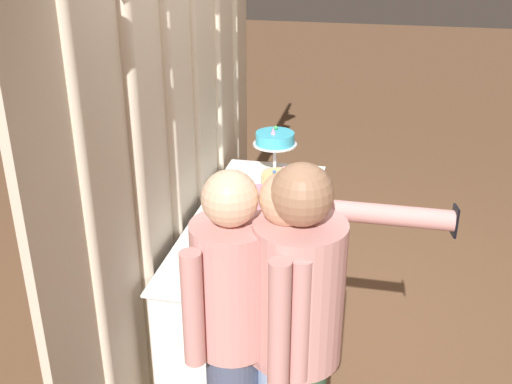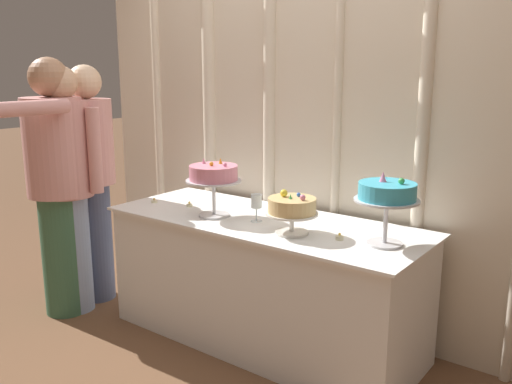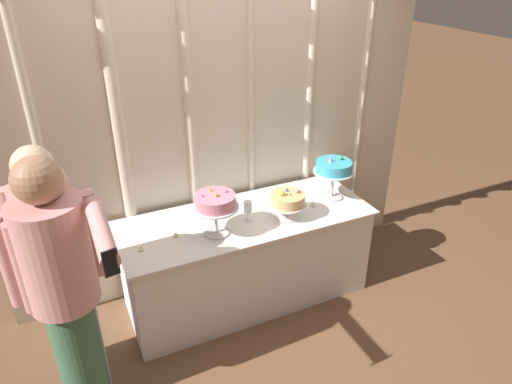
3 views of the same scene
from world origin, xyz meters
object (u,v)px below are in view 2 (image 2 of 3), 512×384
guest_girl_blue_dress (56,179)px  tealight_near_left (189,205)px  wine_glass (256,202)px  cake_table (264,281)px  tealight_far_left (155,201)px  guest_man_dark_suit (91,175)px  cake_display_leftmost (214,176)px  guest_man_pink_jacket (67,181)px  cake_display_rightmost (387,195)px  tealight_near_right (340,238)px  cake_display_center (292,208)px

guest_girl_blue_dress → tealight_near_left: bearing=30.6°
wine_glass → guest_girl_blue_dress: size_ratio=0.10×
cake_table → guest_girl_blue_dress: (-1.28, -0.47, 0.53)m
wine_glass → guest_girl_blue_dress: bearing=-161.7°
tealight_far_left → guest_man_dark_suit: (-0.50, -0.10, 0.13)m
wine_glass → cake_table: bearing=78.7°
cake_table → tealight_near_left: bearing=-175.7°
cake_display_leftmost → guest_man_pink_jacket: guest_man_pink_jacket is taller
tealight_far_left → tealight_near_left: bearing=12.2°
wine_glass → tealight_near_left: wine_glass is taller
guest_man_dark_suit → guest_girl_blue_dress: 0.28m
cake_display_rightmost → wine_glass: cake_display_rightmost is taller
cake_table → tealight_near_right: bearing=-7.9°
tealight_near_right → guest_girl_blue_dress: 1.84m
cake_display_rightmost → guest_girl_blue_dress: size_ratio=0.22×
cake_display_leftmost → guest_man_pink_jacket: (-0.98, -0.30, -0.10)m
wine_glass → cake_display_leftmost: bearing=-167.7°
cake_display_center → cake_display_rightmost: bearing=14.6°
guest_girl_blue_dress → guest_man_pink_jacket: bearing=68.8°
tealight_near_left → tealight_near_right: size_ratio=0.90×
tealight_far_left → tealight_near_left: (0.25, 0.05, 0.00)m
tealight_near_right → guest_man_pink_jacket: size_ratio=0.03×
guest_man_dark_suit → guest_man_pink_jacket: size_ratio=1.00×
cake_display_leftmost → guest_man_pink_jacket: bearing=-163.2°
cake_display_leftmost → guest_man_dark_suit: guest_man_dark_suit is taller
cake_display_leftmost → guest_man_dark_suit: 1.03m
cake_table → tealight_far_left: tealight_far_left is taller
guest_girl_blue_dress → guest_man_pink_jacket: guest_girl_blue_dress is taller
tealight_near_right → guest_man_dark_suit: (-1.81, -0.13, 0.13)m
cake_display_leftmost → cake_display_center: cake_display_leftmost is taller
guest_man_pink_jacket → cake_table: bearing=18.1°
cake_table → guest_man_pink_jacket: 1.41m
cake_display_rightmost → wine_glass: bearing=-176.4°
guest_man_dark_suit → guest_man_pink_jacket: bearing=-78.7°
cake_display_leftmost → tealight_far_left: bearing=177.9°
tealight_near_left → guest_man_pink_jacket: guest_man_pink_jacket is taller
cake_display_leftmost → guest_man_dark_suit: bearing=-175.2°
cake_display_rightmost → tealight_near_left: 1.29m
guest_girl_blue_dress → guest_man_pink_jacket: 0.07m
tealight_near_left → cake_display_rightmost: bearing=1.4°
guest_girl_blue_dress → guest_man_pink_jacket: (0.03, 0.06, -0.02)m
cake_display_rightmost → guest_man_dark_suit: (-2.02, -0.19, -0.11)m
tealight_far_left → tealight_near_right: 1.31m
cake_table → cake_display_leftmost: size_ratio=5.63×
tealight_near_left → tealight_near_right: tealight_near_right is taller
cake_display_rightmost → guest_girl_blue_dress: 2.06m
cake_table → cake_display_center: size_ratio=6.87×
cake_table → cake_display_center: (0.27, -0.13, 0.51)m
guest_girl_blue_dress → cake_table: bearing=20.4°
cake_display_rightmost → guest_man_dark_suit: bearing=-174.6°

